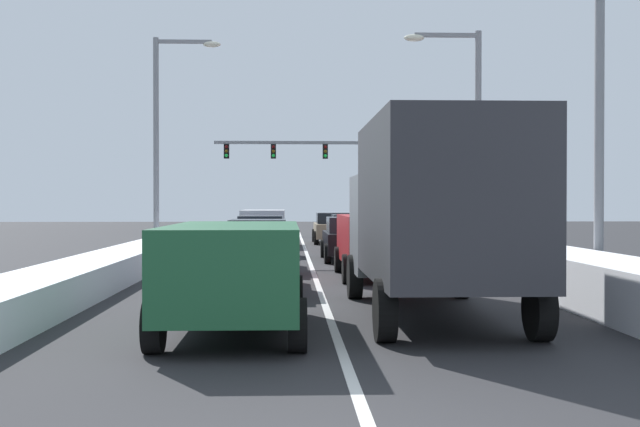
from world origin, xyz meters
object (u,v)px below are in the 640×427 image
Objects in this scene: sedan_tan_right_lane_fifth at (333,228)px; suv_red_right_lane_second at (379,240)px; street_lamp_left_mid at (165,125)px; street_lamp_right_mid at (467,123)px; traffic_light_gantry at (317,161)px; street_lamp_right_near at (583,84)px; box_truck_right_lane_nearest at (433,209)px; sedan_black_right_lane_third at (351,239)px; suv_green_center_lane_nearest at (234,267)px; suv_silver_center_lane_fifth at (263,224)px; sedan_maroon_right_lane_fourth at (352,232)px; sedan_charcoal_center_lane_second at (247,257)px; sedan_navy_center_lane_fourth at (261,235)px; sedan_white_center_lane_third at (258,245)px.

suv_red_right_lane_second is at bearing -89.39° from sedan_tan_right_lane_fifth.
street_lamp_right_mid is at bearing -23.95° from street_lamp_left_mid.
street_lamp_right_near is (4.76, -35.52, -0.04)m from traffic_light_gantry.
street_lamp_right_near reaches higher than box_truck_right_lane_nearest.
suv_green_center_lane_nearest is at bearing -100.79° from sedan_black_right_lane_third.
street_lamp_right_mid is (6.94, 15.17, 3.71)m from suv_green_center_lane_nearest.
box_truck_right_lane_nearest is 1.60× the size of sedan_black_right_lane_third.
suv_red_right_lane_second is at bearing -77.62° from suv_silver_center_lane_fifth.
sedan_charcoal_center_lane_second is (-3.59, -15.33, 0.00)m from sedan_maroon_right_lane_fourth.
suv_green_center_lane_nearest is at bearing -78.60° from street_lamp_left_mid.
box_truck_right_lane_nearest is 1.47× the size of suv_silver_center_lane_fifth.
sedan_maroon_right_lane_fourth is 1.00× the size of sedan_tan_right_lane_fifth.
street_lamp_left_mid is (-7.06, 4.23, 4.31)m from sedan_black_right_lane_third.
sedan_tan_right_lane_fifth is at bearing -88.62° from traffic_light_gantry.
sedan_navy_center_lane_fourth is 0.58× the size of street_lamp_right_near.
sedan_navy_center_lane_fourth is at bearing 110.12° from suv_red_right_lane_second.
sedan_tan_right_lane_fifth is 11.47m from street_lamp_left_mid.
sedan_white_center_lane_third is (-3.32, 2.53, -0.25)m from suv_red_right_lane_second.
suv_red_right_lane_second is 0.46× the size of traffic_light_gantry.
sedan_black_right_lane_third is 5.07m from sedan_white_center_lane_third.
suv_silver_center_lane_fifth is at bearing 111.48° from street_lamp_right_near.
sedan_navy_center_lane_fourth is at bearing 91.29° from sedan_white_center_lane_third.
street_lamp_left_mid reaches higher than sedan_charcoal_center_lane_second.
sedan_maroon_right_lane_fourth is at bearing 89.63° from box_truck_right_lane_nearest.
suv_red_right_lane_second reaches higher than sedan_white_center_lane_third.
box_truck_right_lane_nearest is 24.36m from suv_silver_center_lane_fifth.
sedan_white_center_lane_third is 10.48m from street_lamp_right_near.
suv_red_right_lane_second reaches higher than sedan_charcoal_center_lane_second.
suv_red_right_lane_second is at bearing 70.68° from suv_green_center_lane_nearest.
sedan_navy_center_lane_fourth is 6.83m from suv_silver_center_lane_fifth.
sedan_maroon_right_lane_fourth is 16.87m from street_lamp_right_near.
suv_red_right_lane_second reaches higher than sedan_maroon_right_lane_fourth.
sedan_black_right_lane_third is 0.42× the size of traffic_light_gantry.
street_lamp_left_mid reaches higher than street_lamp_right_mid.
suv_silver_center_lane_fifth is at bearing 90.88° from sedan_navy_center_lane_fourth.
sedan_black_right_lane_third is 25.70m from traffic_light_gantry.
sedan_black_right_lane_third is at bearing 91.33° from box_truck_right_lane_nearest.
street_lamp_left_mid is at bearing 149.08° from sedan_black_right_lane_third.
suv_red_right_lane_second is 0.63× the size of street_lamp_right_near.
street_lamp_right_mid is at bearing -9.41° from sedan_black_right_lane_third.
sedan_black_right_lane_third is at bearing 92.06° from suv_red_right_lane_second.
street_lamp_right_mid is at bearing -26.57° from sedan_navy_center_lane_fourth.
suv_green_center_lane_nearest reaches higher than sedan_maroon_right_lane_fourth.
street_lamp_right_near is 9.49m from street_lamp_right_mid.
traffic_light_gantry reaches higher than sedan_white_center_lane_third.
street_lamp_left_mid reaches higher than sedan_navy_center_lane_fourth.
street_lamp_left_mid reaches higher than street_lamp_right_near.
sedan_navy_center_lane_fourth is at bearing -109.57° from sedan_tan_right_lane_fifth.
traffic_light_gantry reaches higher than sedan_black_right_lane_third.
suv_green_center_lane_nearest is 0.63× the size of street_lamp_right_near.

